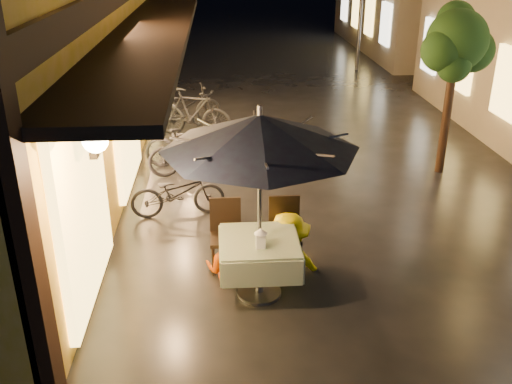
{
  "coord_description": "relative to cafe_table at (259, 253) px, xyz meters",
  "views": [
    {
      "loc": [
        -1.88,
        -5.54,
        4.12
      ],
      "look_at": [
        -1.41,
        1.16,
        1.15
      ],
      "focal_mm": 40.0,
      "sensor_mm": 36.0,
      "label": 1
    }
  ],
  "objects": [
    {
      "name": "bicycle_3",
      "position": [
        -1.01,
        6.44,
        -0.03
      ],
      "size": [
        1.91,
        1.15,
        1.11
      ],
      "primitive_type": "imported",
      "rotation": [
        0.0,
        0.0,
        1.2
      ],
      "color": "black",
      "rests_on": "ground"
    },
    {
      "name": "street_tree",
      "position": [
        3.82,
        3.95,
        1.83
      ],
      "size": [
        1.43,
        1.2,
        3.15
      ],
      "color": "black",
      "rests_on": "ground"
    },
    {
      "name": "bicycle_4",
      "position": [
        -1.27,
        7.37,
        -0.11
      ],
      "size": [
        1.9,
        0.98,
        0.95
      ],
      "primitive_type": "imported",
      "rotation": [
        0.0,
        0.0,
        1.77
      ],
      "color": "black",
      "rests_on": "ground"
    },
    {
      "name": "patio_umbrella",
      "position": [
        -0.0,
        -0.0,
        1.56
      ],
      "size": [
        2.31,
        2.31,
        2.46
      ],
      "color": "#59595E",
      "rests_on": "ground"
    },
    {
      "name": "person_orange",
      "position": [
        -0.36,
        0.54,
        0.13
      ],
      "size": [
        0.84,
        0.74,
        1.43
      ],
      "primitive_type": "imported",
      "rotation": [
        0.0,
        0.0,
        2.8
      ],
      "color": "#BA3D00",
      "rests_on": "ground"
    },
    {
      "name": "ground",
      "position": [
        1.41,
        -0.56,
        -0.59
      ],
      "size": [
        90.0,
        90.0,
        0.0
      ],
      "primitive_type": "plane",
      "color": "black",
      "rests_on": "ground"
    },
    {
      "name": "bicycle_2",
      "position": [
        -0.99,
        4.52,
        -0.11
      ],
      "size": [
        1.86,
        0.78,
        0.95
      ],
      "primitive_type": "imported",
      "rotation": [
        0.0,
        0.0,
        1.49
      ],
      "color": "#212228",
      "rests_on": "ground"
    },
    {
      "name": "cafe_chair_left",
      "position": [
        -0.4,
        0.74,
        -0.05
      ],
      "size": [
        0.42,
        0.42,
        0.97
      ],
      "color": "black",
      "rests_on": "ground"
    },
    {
      "name": "cafe_chair_right",
      "position": [
        0.4,
        0.74,
        -0.05
      ],
      "size": [
        0.42,
        0.42,
        0.97
      ],
      "color": "black",
      "rests_on": "ground"
    },
    {
      "name": "table_lantern",
      "position": [
        0.0,
        -0.18,
        0.33
      ],
      "size": [
        0.16,
        0.16,
        0.25
      ],
      "color": "white",
      "rests_on": "cafe_table"
    },
    {
      "name": "cafe_table",
      "position": [
        0.0,
        0.0,
        0.0
      ],
      "size": [
        0.99,
        0.99,
        0.78
      ],
      "color": "#59595E",
      "rests_on": "ground"
    },
    {
      "name": "person_yellow",
      "position": [
        0.42,
        0.55,
        0.23
      ],
      "size": [
        1.11,
        0.72,
        1.63
      ],
      "primitive_type": "imported",
      "rotation": [
        0.0,
        0.0,
        3.25
      ],
      "color": "#EED600",
      "rests_on": "ground"
    },
    {
      "name": "bicycle_0",
      "position": [
        -1.14,
        2.36,
        -0.19
      ],
      "size": [
        1.58,
        0.73,
        0.8
      ],
      "primitive_type": "imported",
      "rotation": [
        0.0,
        0.0,
        1.71
      ],
      "color": "black",
      "rests_on": "ground"
    },
    {
      "name": "bicycle_1",
      "position": [
        -1.02,
        4.09,
        -0.11
      ],
      "size": [
        1.62,
        0.69,
        0.95
      ],
      "primitive_type": "imported",
      "rotation": [
        0.0,
        0.0,
        1.73
      ],
      "color": "black",
      "rests_on": "ground"
    }
  ]
}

